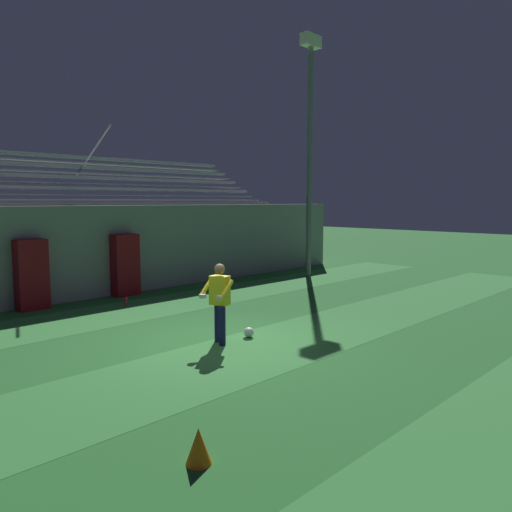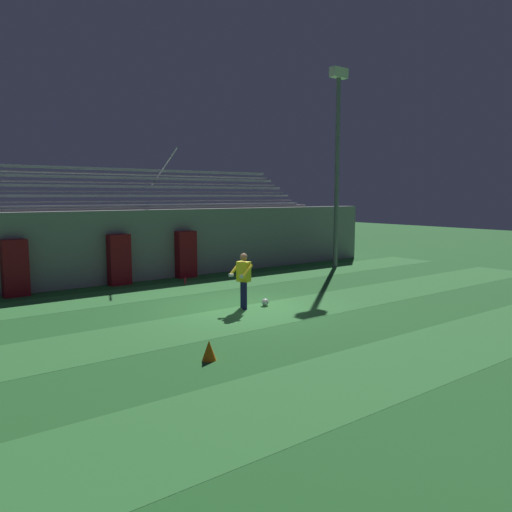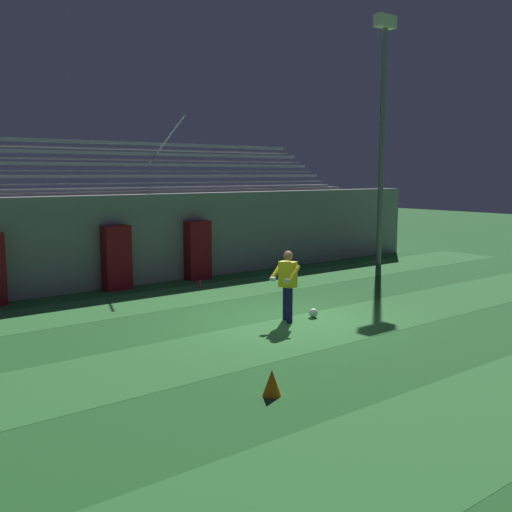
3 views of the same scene
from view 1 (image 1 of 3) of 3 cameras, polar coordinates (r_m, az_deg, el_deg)
ground_plane at (r=10.65m, az=-4.46°, el=-9.74°), size 80.00×80.00×0.00m
turf_stripe_mid at (r=9.91m, az=-0.37°, el=-10.93°), size 28.00×2.47×0.01m
turf_stripe_far at (r=13.73m, az=-15.31°, el=-6.27°), size 28.00×2.47×0.01m
back_wall at (r=15.80m, az=-20.25°, el=0.32°), size 24.00×0.60×2.80m
padding_pillar_gate_left at (r=14.79m, az=-24.27°, el=-1.96°), size 0.81×0.44×1.92m
padding_pillar_gate_right at (r=16.04m, az=-14.72°, el=-1.00°), size 0.81×0.44×1.92m
bleacher_stand at (r=17.93m, az=-23.49°, el=1.19°), size 18.00×4.05×5.43m
floodlight_pole at (r=19.68m, az=6.17°, el=14.23°), size 0.90×0.36×9.11m
goalkeeper at (r=10.28m, az=-4.21°, el=-4.85°), size 0.64×0.69×1.67m
soccer_ball at (r=10.91m, az=-0.84°, el=-8.73°), size 0.22×0.22×0.22m
traffic_cone at (r=6.01m, az=-6.58°, el=-20.77°), size 0.30×0.30×0.42m
water_bottle at (r=14.61m, az=-14.63°, el=-5.03°), size 0.07×0.07×0.24m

